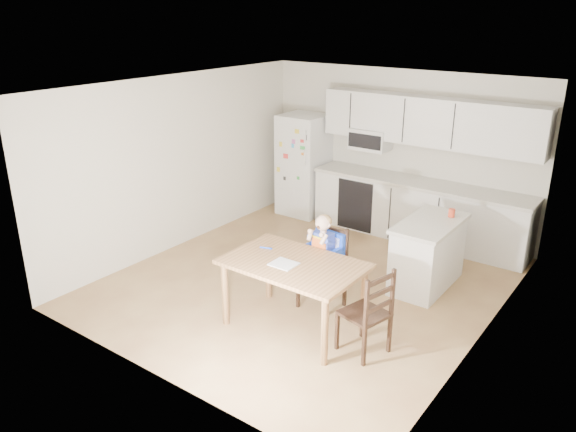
% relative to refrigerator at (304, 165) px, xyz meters
% --- Properties ---
extents(room, '(4.52, 5.01, 2.51)m').
position_rel_refrigerator_xyz_m(room, '(1.55, -1.67, 0.40)').
color(room, brown).
rests_on(room, ground).
extents(refrigerator, '(0.72, 0.70, 1.70)m').
position_rel_refrigerator_xyz_m(refrigerator, '(0.00, 0.00, 0.00)').
color(refrigerator, silver).
rests_on(refrigerator, ground).
extents(kitchen_run, '(3.37, 0.62, 2.15)m').
position_rel_refrigerator_xyz_m(kitchen_run, '(2.05, 0.09, 0.03)').
color(kitchen_run, silver).
rests_on(kitchen_run, ground).
extents(kitchen_island, '(0.62, 1.18, 0.87)m').
position_rel_refrigerator_xyz_m(kitchen_island, '(2.83, -1.33, -0.41)').
color(kitchen_island, silver).
rests_on(kitchen_island, ground).
extents(red_cup, '(0.08, 0.08, 0.10)m').
position_rel_refrigerator_xyz_m(red_cup, '(2.97, -1.02, 0.08)').
color(red_cup, red).
rests_on(red_cup, kitchen_island).
extents(dining_table, '(1.48, 0.95, 0.79)m').
position_rel_refrigerator_xyz_m(dining_table, '(2.04, -3.15, -0.16)').
color(dining_table, brown).
rests_on(dining_table, ground).
extents(napkin, '(0.27, 0.24, 0.01)m').
position_rel_refrigerator_xyz_m(napkin, '(1.99, -3.25, -0.05)').
color(napkin, '#B1B1B6').
rests_on(napkin, dining_table).
extents(toddler_spoon, '(0.12, 0.06, 0.02)m').
position_rel_refrigerator_xyz_m(toddler_spoon, '(1.57, -3.04, -0.05)').
color(toddler_spoon, blue).
rests_on(toddler_spoon, dining_table).
extents(chair_booster, '(0.47, 0.47, 1.16)m').
position_rel_refrigerator_xyz_m(chair_booster, '(2.05, -2.53, -0.15)').
color(chair_booster, black).
rests_on(chair_booster, ground).
extents(chair_side, '(0.51, 0.51, 0.95)m').
position_rel_refrigerator_xyz_m(chair_side, '(2.98, -3.12, -0.31)').
color(chair_side, black).
rests_on(chair_side, ground).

